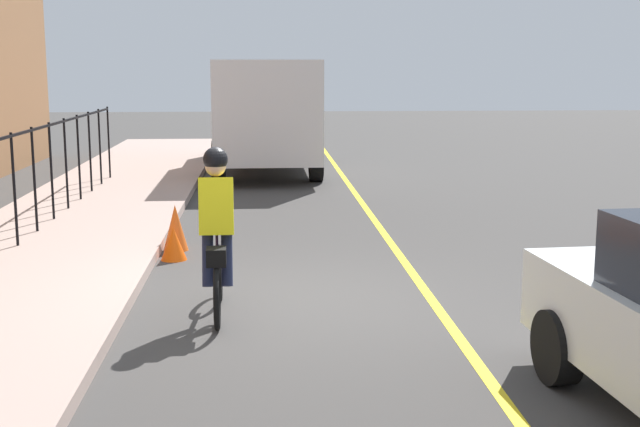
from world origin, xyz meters
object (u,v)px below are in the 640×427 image
cyclist_lead (217,233)px  traffic_cone_far (175,228)px  box_truck_background (266,110)px  traffic_cone_near (174,244)px

cyclist_lead → traffic_cone_far: bearing=11.7°
box_truck_background → traffic_cone_near: size_ratio=14.60×
cyclist_lead → box_truck_background: 12.43m
traffic_cone_near → traffic_cone_far: 0.63m
cyclist_lead → box_truck_background: box_truck_background is taller
traffic_cone_far → traffic_cone_near: bearing=-176.9°
cyclist_lead → traffic_cone_far: cyclist_lead is taller
cyclist_lead → traffic_cone_far: 3.48m
traffic_cone_near → traffic_cone_far: bearing=3.1°
cyclist_lead → traffic_cone_near: cyclist_lead is taller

